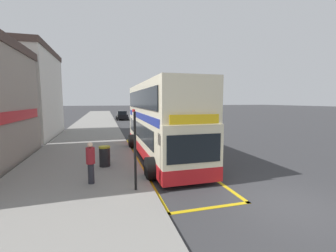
{
  "coord_description": "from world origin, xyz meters",
  "views": [
    {
      "loc": [
        -5.68,
        -5.65,
        3.4
      ],
      "look_at": [
        -2.03,
        7.25,
        1.9
      ],
      "focal_mm": 24.05,
      "sensor_mm": 36.0,
      "label": 1
    }
  ],
  "objects_px": {
    "double_decker_bus": "(160,123)",
    "parked_car_black_ahead": "(122,115)",
    "parked_car_grey_kerbside": "(158,114)",
    "pedestrian_waiting_near_sign": "(91,161)",
    "bus_stop_sign": "(135,144)",
    "litter_bin": "(105,156)"
  },
  "relations": [
    {
      "from": "litter_bin",
      "to": "pedestrian_waiting_near_sign",
      "type": "bearing_deg",
      "value": -102.89
    },
    {
      "from": "bus_stop_sign",
      "to": "pedestrian_waiting_near_sign",
      "type": "height_order",
      "value": "bus_stop_sign"
    },
    {
      "from": "parked_car_grey_kerbside",
      "to": "parked_car_black_ahead",
      "type": "bearing_deg",
      "value": 20.42
    },
    {
      "from": "double_decker_bus",
      "to": "parked_car_grey_kerbside",
      "type": "relative_size",
      "value": 2.55
    },
    {
      "from": "double_decker_bus",
      "to": "pedestrian_waiting_near_sign",
      "type": "relative_size",
      "value": 6.45
    },
    {
      "from": "bus_stop_sign",
      "to": "pedestrian_waiting_near_sign",
      "type": "relative_size",
      "value": 1.78
    },
    {
      "from": "double_decker_bus",
      "to": "bus_stop_sign",
      "type": "bearing_deg",
      "value": -113.64
    },
    {
      "from": "bus_stop_sign",
      "to": "parked_car_black_ahead",
      "type": "height_order",
      "value": "bus_stop_sign"
    },
    {
      "from": "pedestrian_waiting_near_sign",
      "to": "double_decker_bus",
      "type": "bearing_deg",
      "value": 46.22
    },
    {
      "from": "double_decker_bus",
      "to": "parked_car_black_ahead",
      "type": "relative_size",
      "value": 2.55
    },
    {
      "from": "bus_stop_sign",
      "to": "parked_car_black_ahead",
      "type": "xyz_separation_m",
      "value": [
        1.99,
        32.94,
        -1.05
      ]
    },
    {
      "from": "litter_bin",
      "to": "bus_stop_sign",
      "type": "bearing_deg",
      "value": -72.09
    },
    {
      "from": "parked_car_black_ahead",
      "to": "litter_bin",
      "type": "bearing_deg",
      "value": 83.71
    },
    {
      "from": "double_decker_bus",
      "to": "parked_car_black_ahead",
      "type": "distance_m",
      "value": 27.95
    },
    {
      "from": "pedestrian_waiting_near_sign",
      "to": "litter_bin",
      "type": "bearing_deg",
      "value": 77.11
    },
    {
      "from": "parked_car_black_ahead",
      "to": "litter_bin",
      "type": "distance_m",
      "value": 29.75
    },
    {
      "from": "parked_car_grey_kerbside",
      "to": "pedestrian_waiting_near_sign",
      "type": "height_order",
      "value": "pedestrian_waiting_near_sign"
    },
    {
      "from": "parked_car_black_ahead",
      "to": "parked_car_grey_kerbside",
      "type": "bearing_deg",
      "value": -158.14
    },
    {
      "from": "parked_car_grey_kerbside",
      "to": "litter_bin",
      "type": "xyz_separation_m",
      "value": [
        -10.42,
        -32.59,
        -0.15
      ]
    },
    {
      "from": "parked_car_grey_kerbside",
      "to": "double_decker_bus",
      "type": "bearing_deg",
      "value": 75.19
    },
    {
      "from": "bus_stop_sign",
      "to": "litter_bin",
      "type": "height_order",
      "value": "bus_stop_sign"
    },
    {
      "from": "double_decker_bus",
      "to": "pedestrian_waiting_near_sign",
      "type": "distance_m",
      "value": 5.59
    }
  ]
}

